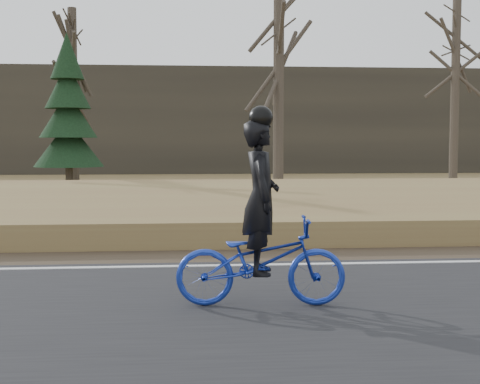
{
  "coord_description": "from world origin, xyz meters",
  "views": [
    {
      "loc": [
        -4.02,
        -9.28,
        1.85
      ],
      "look_at": [
        -3.19,
        0.5,
        1.1
      ],
      "focal_mm": 50.0,
      "sensor_mm": 36.0,
      "label": 1
    }
  ],
  "objects": [
    {
      "name": "ground",
      "position": [
        0.0,
        0.0,
        0.0
      ],
      "size": [
        120.0,
        120.0,
        0.0
      ],
      "primitive_type": "plane",
      "color": "olive",
      "rests_on": "ground"
    },
    {
      "name": "edge_line",
      "position": [
        0.0,
        0.2,
        0.07
      ],
      "size": [
        120.0,
        0.12,
        0.01
      ],
      "primitive_type": "cube",
      "color": "silver",
      "rests_on": "road"
    },
    {
      "name": "shoulder",
      "position": [
        0.0,
        1.2,
        0.02
      ],
      "size": [
        120.0,
        1.6,
        0.04
      ],
      "primitive_type": "cube",
      "color": "#473A2B",
      "rests_on": "ground"
    },
    {
      "name": "embankment",
      "position": [
        0.0,
        4.2,
        0.22
      ],
      "size": [
        120.0,
        5.0,
        0.44
      ],
      "primitive_type": "cube",
      "color": "olive",
      "rests_on": "ground"
    },
    {
      "name": "ballast",
      "position": [
        0.0,
        8.0,
        0.23
      ],
      "size": [
        120.0,
        3.0,
        0.45
      ],
      "primitive_type": "cube",
      "color": "slate",
      "rests_on": "ground"
    },
    {
      "name": "railroad",
      "position": [
        0.0,
        8.0,
        0.53
      ],
      "size": [
        120.0,
        2.4,
        0.29
      ],
      "color": "black",
      "rests_on": "ballast"
    },
    {
      "name": "treeline_backdrop",
      "position": [
        0.0,
        30.0,
        3.0
      ],
      "size": [
        120.0,
        4.0,
        6.0
      ],
      "primitive_type": "cube",
      "color": "#383328",
      "rests_on": "ground"
    },
    {
      "name": "cyclist",
      "position": [
        -3.19,
        -2.14,
        0.74
      ],
      "size": [
        1.88,
        0.76,
        2.17
      ],
      "rotation": [
        0.0,
        0.0,
        1.5
      ],
      "color": "#172FA0",
      "rests_on": "road"
    },
    {
      "name": "bare_tree_left",
      "position": [
        -8.43,
        18.43,
        3.59
      ],
      "size": [
        0.36,
        0.36,
        7.19
      ],
      "primitive_type": "cylinder",
      "color": "#484035",
      "rests_on": "ground"
    },
    {
      "name": "bare_tree_near_left",
      "position": [
        -0.83,
        12.96,
        3.63
      ],
      "size": [
        0.36,
        0.36,
        7.27
      ],
      "primitive_type": "cylinder",
      "color": "#484035",
      "rests_on": "ground"
    },
    {
      "name": "bare_tree_center",
      "position": [
        7.34,
        18.01,
        3.85
      ],
      "size": [
        0.36,
        0.36,
        7.7
      ],
      "primitive_type": "cylinder",
      "color": "#484035",
      "rests_on": "ground"
    },
    {
      "name": "conifer",
      "position": [
        -8.29,
        16.26,
        2.78
      ],
      "size": [
        2.6,
        2.6,
        5.87
      ],
      "color": "#484035",
      "rests_on": "ground"
    }
  ]
}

